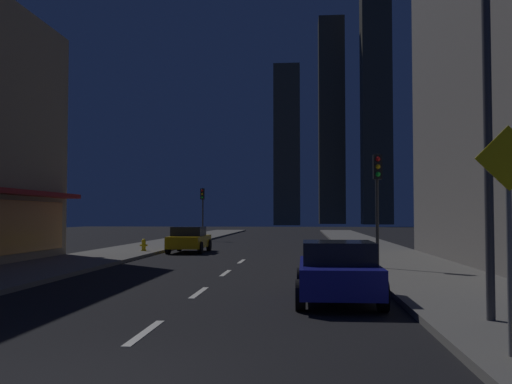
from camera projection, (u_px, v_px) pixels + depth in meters
ground_plane at (262, 247)px, 38.67m from camera, size 78.00×136.00×0.10m
sidewalk_right at (367, 245)px, 38.10m from camera, size 4.00×76.00×0.15m
sidewalk_left at (161, 244)px, 39.26m from camera, size 4.00×76.00×0.15m
lane_marking_center at (199, 293)px, 15.18m from camera, size 0.16×23.00×0.01m
skyscraper_distant_tall at (287, 145)px, 125.78m from camera, size 5.75×5.35×35.39m
skyscraper_distant_mid at (331, 121)px, 146.62m from camera, size 6.55×7.87×52.87m
skyscraper_distant_short at (376, 80)px, 138.30m from camera, size 7.05×6.87×70.07m
car_parked_near at (338, 271)px, 13.61m from camera, size 1.98×4.24×1.45m
car_parked_far at (189, 239)px, 31.84m from camera, size 1.98×4.24×1.45m
fire_hydrant_far_left at (144, 245)px, 30.97m from camera, size 0.42×0.30×0.65m
traffic_light_near_right at (377, 185)px, 20.87m from camera, size 0.32×0.48×4.20m
traffic_light_far_left at (203, 202)px, 46.83m from camera, size 0.32×0.48×4.20m
street_lamp_right at (442, 55)px, 10.65m from camera, size 1.96×0.56×6.58m
pedestrian_crossing_sign at (509, 219)px, 7.78m from camera, size 0.91×0.08×3.15m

